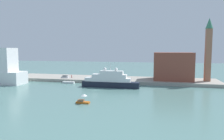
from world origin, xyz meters
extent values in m
plane|color=slate|center=(0.00, 0.00, 0.00)|extent=(400.00, 400.00, 0.00)
cube|color=gray|center=(0.00, 26.15, 0.77)|extent=(110.00, 20.30, 1.54)
cube|color=black|center=(4.94, 7.51, 1.28)|extent=(25.60, 4.05, 2.56)
cube|color=white|center=(3.66, 7.51, 3.39)|extent=(20.48, 3.73, 1.65)
cube|color=white|center=(4.42, 7.51, 5.01)|extent=(15.36, 3.40, 1.60)
cube|color=white|center=(5.45, 7.51, 6.60)|extent=(10.24, 3.08, 1.57)
cylinder|color=silver|center=(4.94, 7.51, 9.14)|extent=(0.16, 0.16, 3.51)
sphere|color=white|center=(7.49, 7.51, 8.08)|extent=(1.40, 1.40, 1.40)
sphere|color=white|center=(2.38, 7.51, 8.08)|extent=(1.40, 1.40, 1.40)
cube|color=#C66019|center=(3.00, -21.56, 0.27)|extent=(4.20, 1.62, 0.55)
cube|color=#8C6647|center=(2.37, -21.56, 0.87)|extent=(1.85, 1.29, 0.65)
cylinder|color=#B2B2B2|center=(3.42, -21.56, 1.44)|extent=(0.06, 0.06, 1.78)
cone|color=white|center=(3.42, -21.56, 2.66)|extent=(1.90, 1.90, 0.67)
cube|color=silver|center=(-17.83, 13.29, 0.47)|extent=(5.99, 1.65, 0.93)
cube|color=brown|center=(32.65, 26.89, 8.42)|extent=(18.69, 14.70, 13.75)
cube|color=#9E664C|center=(48.46, 25.55, 14.03)|extent=(2.65, 2.65, 24.97)
cone|color=#387A5B|center=(48.46, 25.55, 29.00)|extent=(3.44, 3.44, 4.98)
cube|color=silver|center=(-23.30, 21.02, 1.97)|extent=(3.86, 1.89, 0.86)
cube|color=#262D33|center=(-23.49, 21.02, 2.66)|extent=(2.32, 1.70, 0.51)
cylinder|color=maroon|center=(-19.95, 21.88, 2.34)|extent=(0.36, 0.36, 1.59)
sphere|color=tan|center=(-19.95, 21.88, 3.25)|extent=(0.24, 0.24, 0.24)
cylinder|color=black|center=(6.41, 17.73, 1.89)|extent=(0.55, 0.55, 0.69)
camera|label=1|loc=(26.00, -81.30, 16.55)|focal=33.34mm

